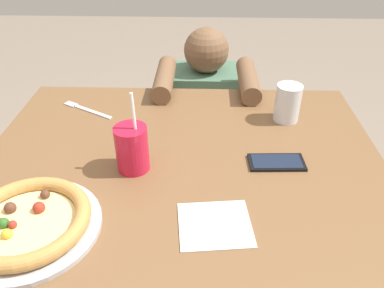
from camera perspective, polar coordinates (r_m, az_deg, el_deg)
dining_table at (r=1.12m, az=-1.40°, el=-7.28°), size 1.11×0.89×0.75m
pizza_near at (r=0.91m, az=-23.34°, el=-10.68°), size 0.31×0.31×0.05m
drink_cup_colored at (r=0.99m, az=-8.95°, el=-0.63°), size 0.09×0.09×0.22m
water_cup_clear at (r=1.24m, az=14.10°, el=6.05°), size 0.08×0.08×0.12m
paper_napkin at (r=0.87m, az=3.44°, el=-11.93°), size 0.17×0.16×0.00m
fork at (r=1.33m, az=-15.63°, el=5.02°), size 0.18×0.12×0.00m
cell_phone at (r=1.06m, az=12.51°, el=-2.68°), size 0.15×0.08×0.01m
diner_seated at (r=1.78m, az=1.90°, el=2.07°), size 0.38×0.51×0.90m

